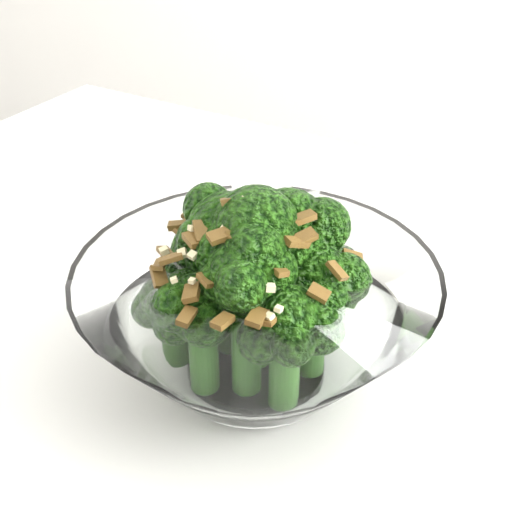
# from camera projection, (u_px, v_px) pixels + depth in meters

# --- Properties ---
(table) EXTENTS (1.38, 1.12, 0.75)m
(table) POSITION_uv_depth(u_px,v_px,m) (366.00, 497.00, 0.49)
(table) COLOR white
(table) RESTS_ON ground
(broccoli_dish) EXTENTS (0.23, 0.23, 0.15)m
(broccoli_dish) POSITION_uv_depth(u_px,v_px,m) (256.00, 308.00, 0.47)
(broccoli_dish) COLOR white
(broccoli_dish) RESTS_ON table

